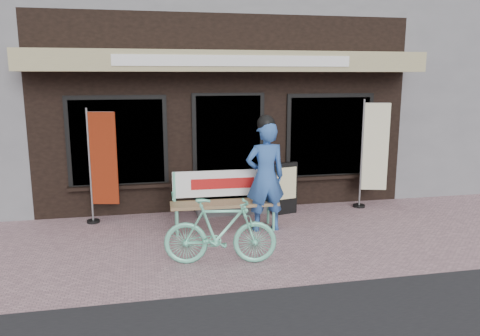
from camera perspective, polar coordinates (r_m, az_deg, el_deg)
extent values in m
plane|color=#A88088|center=(7.15, 1.55, -9.34)|extent=(70.00, 70.00, 0.00)
cube|color=black|center=(11.64, -4.14, 7.68)|extent=(7.00, 6.00, 3.60)
cube|color=tan|center=(8.31, -1.04, 12.86)|extent=(7.00, 0.80, 0.35)
cube|color=white|center=(7.91, -0.47, 12.94)|extent=(4.00, 0.02, 0.18)
cube|color=black|center=(8.75, -1.41, 1.93)|extent=(1.20, 0.06, 2.10)
cube|color=black|center=(8.74, -1.39, 1.92)|extent=(1.35, 0.04, 2.20)
cube|color=black|center=(8.58, -14.68, 3.07)|extent=(1.60, 0.06, 1.50)
cube|color=black|center=(9.28, 10.85, 3.83)|extent=(1.60, 0.06, 1.50)
cube|color=black|center=(8.57, -14.68, 3.06)|extent=(1.75, 0.04, 1.65)
cube|color=black|center=(9.27, 10.87, 3.82)|extent=(1.75, 0.04, 1.65)
cube|color=black|center=(8.67, -14.44, -2.22)|extent=(1.80, 0.18, 0.06)
cube|color=black|center=(9.36, 10.81, -1.08)|extent=(1.80, 0.18, 0.06)
cube|color=#59595B|center=(8.75, -1.10, -4.94)|extent=(1.30, 0.45, 0.15)
cylinder|color=#6ED7B0|center=(7.52, -7.66, -6.73)|extent=(0.04, 0.04, 0.41)
cylinder|color=#6ED7B0|center=(7.90, -7.78, -5.86)|extent=(0.04, 0.04, 0.41)
cylinder|color=#6ED7B0|center=(7.74, 4.12, -6.15)|extent=(0.04, 0.04, 0.41)
cylinder|color=#6ED7B0|center=(8.10, 3.44, -5.34)|extent=(0.04, 0.04, 0.41)
cube|color=#937650|center=(7.71, -1.90, -4.36)|extent=(1.78, 0.50, 0.05)
cylinder|color=#6ED7B0|center=(7.77, -8.02, -2.47)|extent=(0.04, 0.04, 0.54)
cylinder|color=#6ED7B0|center=(7.98, 3.62, -2.01)|extent=(0.04, 0.04, 0.54)
cube|color=white|center=(7.84, -2.14, -1.87)|extent=(1.67, 0.09, 0.44)
cube|color=#B21414|center=(7.82, -2.12, -1.91)|extent=(1.06, 0.04, 0.18)
cylinder|color=#6ED7B0|center=(7.60, -8.17, -3.40)|extent=(0.05, 0.43, 0.04)
cylinder|color=#6ED7B0|center=(7.82, 4.16, -2.89)|extent=(0.05, 0.43, 0.04)
imported|color=#2F58A2|center=(7.59, 3.11, -1.09)|extent=(0.68, 0.46, 1.79)
sphere|color=black|center=(7.46, 3.18, 5.41)|extent=(0.30, 0.30, 0.29)
imported|color=#6ED7B0|center=(6.33, -2.41, -7.72)|extent=(1.57, 0.67, 0.91)
cylinder|color=gray|center=(8.33, -17.83, 0.17)|extent=(0.04, 0.04, 1.99)
cylinder|color=gray|center=(8.14, -16.70, 6.54)|extent=(0.45, 0.12, 0.02)
cube|color=maroon|center=(8.23, -16.28, 1.09)|extent=(0.45, 0.12, 1.58)
cylinder|color=black|center=(8.56, -17.44, -6.22)|extent=(0.26, 0.26, 0.05)
cylinder|color=gray|center=(9.18, 14.61, 1.64)|extent=(0.04, 0.04, 2.08)
cylinder|color=gray|center=(9.13, 16.38, 7.59)|extent=(0.46, 0.15, 0.02)
cube|color=beige|center=(9.21, 16.22, 2.47)|extent=(0.46, 0.16, 1.66)
cylinder|color=black|center=(9.40, 14.30, -4.48)|extent=(0.28, 0.28, 0.05)
cube|color=black|center=(8.60, 5.48, -2.50)|extent=(0.49, 0.19, 0.96)
cube|color=beige|center=(8.53, 5.67, -1.88)|extent=(0.40, 0.11, 0.59)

